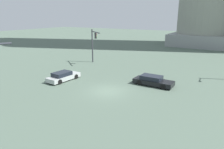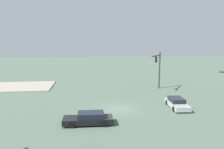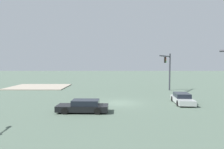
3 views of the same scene
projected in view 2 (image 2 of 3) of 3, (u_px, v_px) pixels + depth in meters
The scene contains 5 objects.
ground_plane at pixel (119, 109), 26.86m from camera, with size 199.42×199.42×0.00m, color #506354.
sidewalk_corner at pixel (22, 86), 40.23m from camera, with size 10.82×9.26×0.15m, color #A09484.
traffic_signal_opposite_side at pixel (158, 65), 37.53m from camera, with size 2.95×4.39×6.38m.
sedan_car_approaching at pixel (177, 103), 27.28m from camera, with size 2.17×4.75×1.21m.
sedan_car_waiting_far at pixel (89, 119), 21.74m from camera, with size 4.94×2.04×1.21m.
Camera 2 is at (4.10, 25.67, 8.01)m, focal length 35.39 mm.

